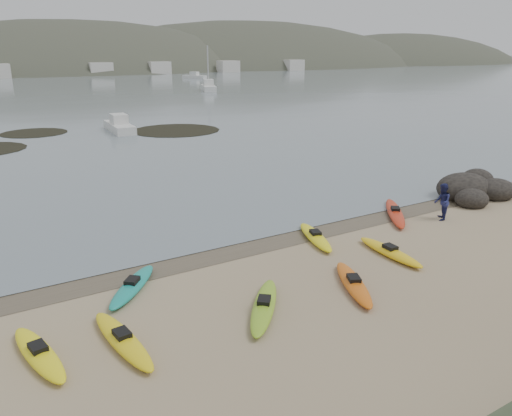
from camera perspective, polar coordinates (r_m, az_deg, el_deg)
ground at (r=22.04m, az=0.00°, el=-3.72°), size 600.00×600.00×0.00m
wet_sand at (r=21.80m, az=0.41°, el=-3.95°), size 60.00×60.00×0.00m
kayaks at (r=18.68m, az=2.72°, el=-7.27°), size 19.80×8.80×0.34m
person_east at (r=26.05m, az=20.50°, el=0.67°), size 1.12×1.12×1.83m
rock_cluster at (r=31.08m, az=23.56°, el=1.63°), size 5.16×3.77×1.68m
kelp_mats at (r=51.14m, az=-18.15°, el=7.84°), size 25.85×13.62×0.04m
moored_boats at (r=93.77m, az=-25.33°, el=11.53°), size 89.65×89.39×1.41m
far_hills at (r=218.62m, az=-18.41°, el=10.56°), size 550.00×135.00×80.00m
far_town at (r=163.45m, az=-26.46°, el=13.84°), size 199.00×5.00×4.00m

